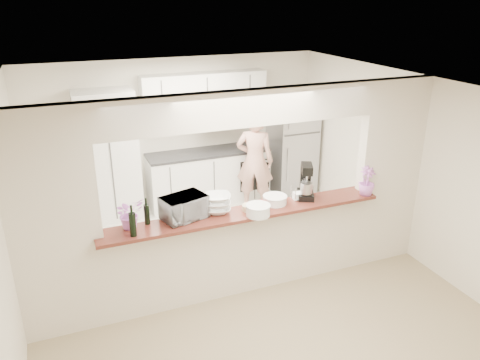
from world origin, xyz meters
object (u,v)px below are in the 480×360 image
stand_mixer (306,182)px  person (255,162)px  toaster_oven (184,207)px  refrigerator (292,147)px

stand_mixer → person: person is taller
toaster_oven → stand_mixer: size_ratio=1.10×
toaster_oven → stand_mixer: stand_mixer is taller
toaster_oven → refrigerator: bearing=26.4°
refrigerator → stand_mixer: refrigerator is taller
refrigerator → stand_mixer: bearing=-114.8°
toaster_oven → person: person is taller
toaster_oven → person: (1.78, 2.09, -0.37)m
refrigerator → toaster_oven: (-2.75, -2.60, 0.37)m
stand_mixer → person: size_ratio=0.26×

